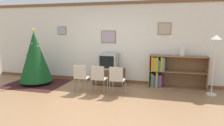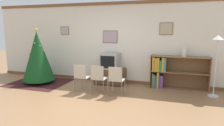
% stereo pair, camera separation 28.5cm
% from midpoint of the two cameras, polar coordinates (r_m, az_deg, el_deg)
% --- Properties ---
extents(ground_plane, '(24.00, 24.00, 0.00)m').
position_cam_midpoint_polar(ground_plane, '(4.91, -6.89, -12.16)').
color(ground_plane, '#936B47').
extents(wall_back, '(9.14, 0.11, 2.70)m').
position_cam_midpoint_polar(wall_back, '(6.82, 1.27, 5.78)').
color(wall_back, silver).
rests_on(wall_back, ground_plane).
extents(area_rug, '(1.88, 1.62, 0.01)m').
position_cam_midpoint_polar(area_rug, '(7.25, -18.95, -5.33)').
color(area_rug, '#381919').
rests_on(area_rug, ground_plane).
extents(christmas_tree, '(1.05, 1.05, 1.83)m').
position_cam_midpoint_polar(christmas_tree, '(7.07, -19.36, 1.84)').
color(christmas_tree, maroon).
rests_on(christmas_tree, area_rug).
extents(tv_console, '(0.98, 0.55, 0.53)m').
position_cam_midpoint_polar(tv_console, '(6.65, 0.69, -3.80)').
color(tv_console, '#412A1A').
rests_on(tv_console, ground_plane).
extents(television, '(0.57, 0.54, 0.51)m').
position_cam_midpoint_polar(television, '(6.54, 0.70, 0.60)').
color(television, '#9E9E99').
rests_on(television, tv_console).
extents(folding_chair_left, '(0.40, 0.40, 0.82)m').
position_cam_midpoint_polar(folding_chair_left, '(5.81, -7.35, -3.78)').
color(folding_chair_left, '#BCB29E').
rests_on(folding_chair_left, ground_plane).
extents(folding_chair_center, '(0.40, 0.40, 0.82)m').
position_cam_midpoint_polar(folding_chair_center, '(5.62, -2.48, -4.19)').
color(folding_chair_center, '#BCB29E').
rests_on(folding_chair_center, ground_plane).
extents(folding_chair_right, '(0.40, 0.40, 0.82)m').
position_cam_midpoint_polar(folding_chair_right, '(5.46, 2.70, -4.59)').
color(folding_chair_right, '#BCB29E').
rests_on(folding_chair_right, ground_plane).
extents(bookshelf, '(1.70, 0.36, 1.01)m').
position_cam_midpoint_polar(bookshelf, '(6.43, 17.10, -2.57)').
color(bookshelf, olive).
rests_on(bookshelf, ground_plane).
extents(vase, '(0.15, 0.15, 0.29)m').
position_cam_midpoint_polar(vase, '(6.36, 21.17, 3.03)').
color(vase, silver).
rests_on(vase, bookshelf).
extents(standing_lamp, '(0.28, 0.28, 1.67)m').
position_cam_midpoint_polar(standing_lamp, '(6.01, 29.05, 3.31)').
color(standing_lamp, silver).
rests_on(standing_lamp, ground_plane).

